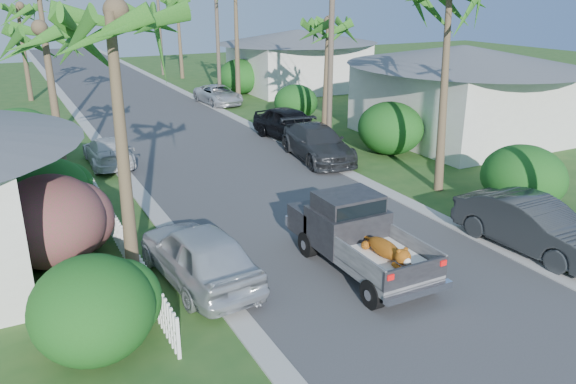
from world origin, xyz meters
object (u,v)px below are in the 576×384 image
parked_car_rm (317,143)px  utility_pole_c (218,34)px  parked_car_rf (290,124)px  parked_car_ln (199,254)px  house_right_near (460,96)px  house_right_far (298,62)px  parked_car_rn (532,226)px  palm_l_d (17,6)px  palm_r_d (177,0)px  utility_pole_b (331,55)px  pickup_truck (353,232)px  parked_car_rd (218,95)px  palm_l_a (108,13)px  utility_pole_d (160,24)px  parked_car_lf (108,152)px  palm_r_b (328,22)px  palm_l_b (44,29)px

parked_car_rm → utility_pole_c: (1.37, 16.24, 3.83)m
parked_car_rf → parked_car_ln: parked_car_rf is taller
house_right_near → house_right_far: 18.00m
parked_car_rn → house_right_near: (8.00, 11.66, 1.43)m
palm_l_d → house_right_far: bearing=-11.6°
house_right_near → palm_r_d: bearing=103.1°
parked_car_rf → utility_pole_b: size_ratio=0.55×
parked_car_ln → house_right_far: 32.17m
house_right_near → palm_l_d: bearing=131.6°
parked_car_rn → parked_car_rm: bearing=89.5°
parked_car_rn → house_right_near: bearing=51.2°
pickup_truck → parked_car_rf: bearing=69.5°
utility_pole_c → house_right_near: bearing=-65.2°
pickup_truck → utility_pole_c: 26.89m
parked_car_rd → palm_l_a: size_ratio=0.56×
utility_pole_c → house_right_far: bearing=15.1°
parked_car_ln → palm_r_d: palm_r_d is taller
utility_pole_b → parked_car_ln: bearing=-135.4°
parked_car_rm → utility_pole_d: bearing=95.1°
pickup_truck → utility_pole_d: 41.57m
parked_car_rm → house_right_near: (8.77, 0.24, 1.45)m
parked_car_rd → parked_car_ln: size_ratio=0.96×
parked_car_rd → parked_car_lf: (-9.59, -11.49, -0.01)m
palm_r_b → utility_pole_b: size_ratio=0.80×
parked_car_rn → parked_car_ln: size_ratio=1.01×
parked_car_ln → palm_l_a: (-1.71, -0.04, 6.12)m
palm_l_b → house_right_far: palm_l_b is taller
palm_l_a → palm_r_b: 17.57m
parked_car_rd → house_right_far: house_right_far is taller
parked_car_lf → palm_r_d: (11.09, 24.77, 6.10)m
palm_l_a → palm_l_b: palm_l_a is taller
parked_car_rf → parked_car_lf: bearing=174.3°
palm_l_b → palm_r_b: (13.40, 3.00, -0.20)m
pickup_truck → palm_l_a: (-5.90, 0.99, 5.92)m
parked_car_ln → palm_l_a: 6.35m
palm_r_b → utility_pole_c: size_ratio=0.80×
parked_car_ln → parked_car_rn: bearing=158.5°
parked_car_rm → utility_pole_c: size_ratio=0.59×
parked_car_rm → palm_l_b: 12.27m
palm_l_b → house_right_near: 20.19m
palm_l_a → parked_car_lf: bearing=82.5°
palm_l_b → parked_car_ln: bearing=-75.6°
parked_car_rn → palm_l_b: palm_l_b is taller
palm_l_b → utility_pole_d: utility_pole_d is taller
palm_l_a → house_right_near: size_ratio=0.91×
utility_pole_c → parked_car_rm: bearing=-94.8°
utility_pole_d → parked_car_rn: bearing=-90.8°
parked_car_rm → palm_r_d: size_ratio=0.66×
parked_car_ln → house_right_far: size_ratio=0.53×
palm_l_d → utility_pole_d: 15.19m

